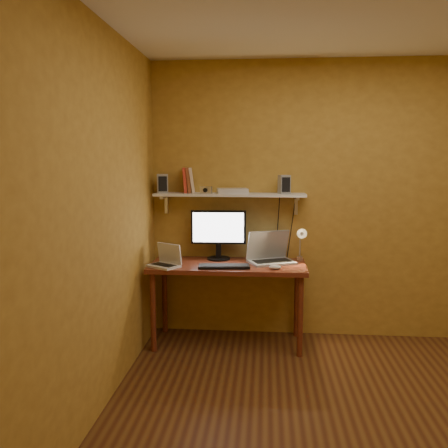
# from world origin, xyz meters

# --- Properties ---
(room) EXTENTS (3.44, 3.24, 2.64)m
(room) POSITION_xyz_m (0.00, 0.00, 1.30)
(room) COLOR brown
(room) RESTS_ON ground
(desk) EXTENTS (1.40, 0.60, 0.75)m
(desk) POSITION_xyz_m (-0.95, 1.28, 0.66)
(desk) COLOR maroon
(desk) RESTS_ON ground
(wall_shelf) EXTENTS (1.40, 0.25, 0.21)m
(wall_shelf) POSITION_xyz_m (-0.95, 1.47, 1.36)
(wall_shelf) COLOR silver
(wall_shelf) RESTS_ON room
(monitor) EXTENTS (0.52, 0.23, 0.47)m
(monitor) POSITION_xyz_m (-1.05, 1.46, 1.01)
(monitor) COLOR black
(monitor) RESTS_ON desk
(laptop) EXTENTS (0.48, 0.42, 0.29)m
(laptop) POSITION_xyz_m (-0.57, 1.38, 0.83)
(laptop) COLOR gray
(laptop) RESTS_ON desk
(netbook) EXTENTS (0.32, 0.30, 0.20)m
(netbook) POSITION_xyz_m (-1.48, 1.13, 0.81)
(netbook) COLOR silver
(netbook) RESTS_ON desk
(keyboard) EXTENTS (0.46, 0.19, 0.02)m
(keyboard) POSITION_xyz_m (-0.97, 1.12, 0.76)
(keyboard) COLOR black
(keyboard) RESTS_ON desk
(mouse) EXTENTS (0.11, 0.08, 0.04)m
(mouse) POSITION_xyz_m (-0.53, 1.10, 0.77)
(mouse) COLOR silver
(mouse) RESTS_ON desk
(desk_lamp) EXTENTS (0.09, 0.23, 0.38)m
(desk_lamp) POSITION_xyz_m (-0.29, 1.41, 0.96)
(desk_lamp) COLOR silver
(desk_lamp) RESTS_ON desk
(speaker_left) EXTENTS (0.12, 0.12, 0.18)m
(speaker_left) POSITION_xyz_m (-1.58, 1.46, 1.46)
(speaker_left) COLOR gray
(speaker_left) RESTS_ON wall_shelf
(speaker_right) EXTENTS (0.12, 0.12, 0.17)m
(speaker_right) POSITION_xyz_m (-0.45, 1.47, 1.46)
(speaker_right) COLOR gray
(speaker_right) RESTS_ON wall_shelf
(books) EXTENTS (0.15, 0.17, 0.24)m
(books) POSITION_xyz_m (-1.34, 1.50, 1.49)
(books) COLOR red
(books) RESTS_ON wall_shelf
(shelf_camera) EXTENTS (0.11, 0.06, 0.07)m
(shelf_camera) POSITION_xyz_m (-1.16, 1.41, 1.41)
(shelf_camera) COLOR silver
(shelf_camera) RESTS_ON wall_shelf
(router) EXTENTS (0.31, 0.23, 0.05)m
(router) POSITION_xyz_m (-0.92, 1.46, 1.40)
(router) COLOR silver
(router) RESTS_ON wall_shelf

